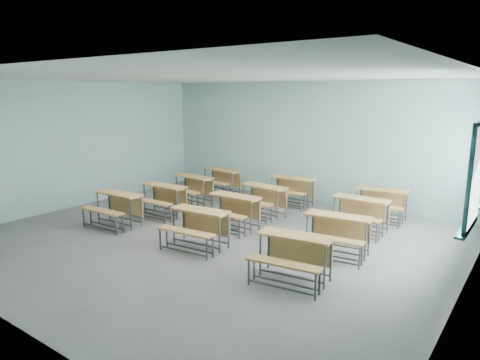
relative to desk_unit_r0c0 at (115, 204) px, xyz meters
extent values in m
cube|color=slate|center=(2.29, 0.55, -0.50)|extent=(9.00, 8.00, 0.02)
cube|color=white|center=(2.29, 0.55, 2.72)|extent=(9.00, 8.00, 0.02)
cube|color=#9DC4BF|center=(2.29, 4.56, 1.11)|extent=(9.00, 0.02, 3.20)
cube|color=#9DC4BF|center=(-2.22, 0.55, 1.11)|extent=(0.02, 8.00, 3.20)
cube|color=#9DC4BF|center=(6.80, 0.55, 1.11)|extent=(0.02, 8.00, 3.20)
cube|color=#173A40|center=(6.76, 1.35, 0.44)|extent=(0.06, 1.20, 0.06)
cube|color=#173A40|center=(6.76, 0.78, 1.21)|extent=(0.06, 0.06, 1.60)
cube|color=#173A40|center=(6.76, 1.35, 1.21)|extent=(0.04, 0.04, 1.48)
cube|color=#173A40|center=(6.76, 1.35, 1.21)|extent=(0.04, 1.08, 0.04)
cube|color=#173A40|center=(6.72, 1.35, 0.38)|extent=(0.14, 1.28, 0.04)
cube|color=white|center=(6.78, 1.35, 1.21)|extent=(0.01, 1.08, 1.48)
cube|color=#AE7A3F|center=(0.00, 0.10, 0.22)|extent=(1.18, 0.43, 0.04)
cube|color=#AE7A3F|center=(-0.01, 0.28, -0.08)|extent=(1.11, 0.06, 0.40)
cylinder|color=#3F4244|center=(-0.53, -0.07, -0.14)|extent=(0.04, 0.04, 0.69)
cylinder|color=#3F4244|center=(0.53, -0.03, -0.14)|extent=(0.04, 0.04, 0.69)
cylinder|color=#3F4244|center=(-0.54, 0.24, -0.14)|extent=(0.04, 0.04, 0.69)
cylinder|color=#3F4244|center=(0.52, 0.28, -0.14)|extent=(0.04, 0.04, 0.69)
cube|color=#3F4244|center=(0.00, -0.05, -0.39)|extent=(1.07, 0.07, 0.03)
cube|color=#3F4244|center=(-0.01, 0.26, -0.39)|extent=(1.07, 0.07, 0.03)
cube|color=#AE7A3F|center=(0.01, -0.36, -0.07)|extent=(1.17, 0.29, 0.03)
cylinder|color=#3F4244|center=(-0.52, -0.47, -0.29)|extent=(0.04, 0.04, 0.40)
cylinder|color=#3F4244|center=(0.55, -0.43, -0.29)|extent=(0.04, 0.04, 0.40)
cylinder|color=#3F4244|center=(-0.52, -0.29, -0.29)|extent=(0.04, 0.04, 0.40)
cylinder|color=#3F4244|center=(0.54, -0.25, -0.29)|extent=(0.04, 0.04, 0.40)
cube|color=#3F4244|center=(0.02, -0.45, -0.41)|extent=(1.07, 0.07, 0.03)
cube|color=#3F4244|center=(0.01, -0.27, -0.41)|extent=(1.07, 0.07, 0.03)
cube|color=#AE7A3F|center=(2.38, 0.13, 0.22)|extent=(1.19, 0.49, 0.04)
cube|color=#AE7A3F|center=(2.36, 0.30, -0.08)|extent=(1.10, 0.12, 0.40)
cylinder|color=#3F4244|center=(1.86, -0.08, -0.14)|extent=(0.04, 0.04, 0.69)
cylinder|color=#3F4244|center=(2.92, 0.02, -0.14)|extent=(0.04, 0.04, 0.69)
cylinder|color=#3F4244|center=(1.83, 0.23, -0.14)|extent=(0.04, 0.04, 0.69)
cylinder|color=#3F4244|center=(2.89, 0.33, -0.14)|extent=(0.04, 0.04, 0.69)
cube|color=#3F4244|center=(2.39, -0.03, -0.39)|extent=(1.06, 0.13, 0.03)
cube|color=#3F4244|center=(2.36, 0.28, -0.39)|extent=(1.06, 0.13, 0.03)
cube|color=#AE7A3F|center=(2.42, -0.34, -0.07)|extent=(1.18, 0.35, 0.03)
cylinder|color=#3F4244|center=(1.90, -0.48, -0.29)|extent=(0.04, 0.04, 0.40)
cylinder|color=#3F4244|center=(2.96, -0.38, -0.29)|extent=(0.04, 0.04, 0.40)
cylinder|color=#3F4244|center=(1.88, -0.29, -0.29)|extent=(0.04, 0.04, 0.40)
cylinder|color=#3F4244|center=(2.94, -0.20, -0.29)|extent=(0.04, 0.04, 0.40)
cube|color=#3F4244|center=(2.43, -0.43, -0.41)|extent=(1.06, 0.13, 0.03)
cube|color=#3F4244|center=(2.41, -0.25, -0.41)|extent=(1.06, 0.13, 0.03)
cube|color=#AE7A3F|center=(4.55, -0.12, 0.22)|extent=(1.20, 0.53, 0.04)
cube|color=#AE7A3F|center=(4.53, 0.06, -0.08)|extent=(1.10, 0.16, 0.40)
cylinder|color=#3F4244|center=(4.05, -0.34, -0.14)|extent=(0.04, 0.04, 0.69)
cylinder|color=#3F4244|center=(5.10, -0.20, -0.14)|extent=(0.04, 0.04, 0.69)
cylinder|color=#3F4244|center=(4.01, -0.03, -0.14)|extent=(0.04, 0.04, 0.69)
cylinder|color=#3F4244|center=(5.06, 0.11, -0.14)|extent=(0.04, 0.04, 0.69)
cube|color=#3F4244|center=(4.57, -0.27, -0.39)|extent=(1.06, 0.16, 0.03)
cube|color=#3F4244|center=(4.53, 0.04, -0.39)|extent=(1.06, 0.16, 0.03)
cube|color=#AE7A3F|center=(4.61, -0.58, -0.07)|extent=(1.18, 0.39, 0.03)
cylinder|color=#3F4244|center=(4.10, -0.74, -0.29)|extent=(0.04, 0.04, 0.40)
cylinder|color=#3F4244|center=(5.15, -0.60, -0.29)|extent=(0.04, 0.04, 0.40)
cylinder|color=#3F4244|center=(4.07, -0.55, -0.29)|extent=(0.04, 0.04, 0.40)
cylinder|color=#3F4244|center=(5.13, -0.42, -0.29)|extent=(0.04, 0.04, 0.40)
cube|color=#3F4244|center=(4.63, -0.67, -0.41)|extent=(1.06, 0.16, 0.03)
cube|color=#3F4244|center=(4.60, -0.49, -0.41)|extent=(1.06, 0.16, 0.03)
cube|color=#AE7A3F|center=(0.23, 1.27, 0.22)|extent=(1.17, 0.41, 0.04)
cube|color=#AE7A3F|center=(0.22, 1.45, -0.08)|extent=(1.11, 0.04, 0.40)
cylinder|color=#3F4244|center=(-0.30, 1.11, -0.14)|extent=(0.04, 0.04, 0.69)
cylinder|color=#3F4244|center=(0.76, 1.13, -0.14)|extent=(0.04, 0.04, 0.69)
cylinder|color=#3F4244|center=(-0.31, 1.42, -0.14)|extent=(0.04, 0.04, 0.69)
cylinder|color=#3F4244|center=(0.76, 1.44, -0.14)|extent=(0.04, 0.04, 0.69)
cube|color=#3F4244|center=(0.23, 1.12, -0.39)|extent=(1.07, 0.05, 0.03)
cube|color=#3F4244|center=(0.22, 1.43, -0.39)|extent=(1.07, 0.05, 0.03)
cube|color=#AE7A3F|center=(0.24, 0.81, -0.07)|extent=(1.17, 0.27, 0.03)
cylinder|color=#3F4244|center=(-0.29, 0.70, -0.29)|extent=(0.04, 0.04, 0.40)
cylinder|color=#3F4244|center=(0.77, 0.73, -0.29)|extent=(0.04, 0.04, 0.40)
cylinder|color=#3F4244|center=(-0.30, 0.89, -0.29)|extent=(0.04, 0.04, 0.40)
cylinder|color=#3F4244|center=(0.77, 0.91, -0.29)|extent=(0.04, 0.04, 0.40)
cube|color=#3F4244|center=(0.24, 0.72, -0.41)|extent=(1.07, 0.05, 0.03)
cube|color=#3F4244|center=(0.23, 0.90, -0.41)|extent=(1.07, 0.05, 0.03)
cube|color=#AE7A3F|center=(2.22, 1.44, 0.22)|extent=(1.17, 0.39, 0.04)
cube|color=#AE7A3F|center=(2.22, 1.62, -0.08)|extent=(1.11, 0.03, 0.40)
cylinder|color=#3F4244|center=(1.69, 1.28, -0.14)|extent=(0.04, 0.04, 0.69)
cylinder|color=#3F4244|center=(2.75, 1.28, -0.14)|extent=(0.04, 0.04, 0.69)
cylinder|color=#3F4244|center=(1.69, 1.59, -0.14)|extent=(0.04, 0.04, 0.69)
cylinder|color=#3F4244|center=(2.75, 1.59, -0.14)|extent=(0.04, 0.04, 0.69)
cube|color=#3F4244|center=(2.22, 1.28, -0.39)|extent=(1.07, 0.03, 0.03)
cube|color=#3F4244|center=(2.22, 1.59, -0.39)|extent=(1.07, 0.03, 0.03)
cube|color=#AE7A3F|center=(2.22, 0.97, -0.07)|extent=(1.16, 0.25, 0.03)
cylinder|color=#3F4244|center=(1.68, 0.88, -0.29)|extent=(0.04, 0.04, 0.40)
cylinder|color=#3F4244|center=(2.75, 0.88, -0.29)|extent=(0.04, 0.04, 0.40)
cylinder|color=#3F4244|center=(1.68, 1.07, -0.29)|extent=(0.04, 0.04, 0.40)
cylinder|color=#3F4244|center=(2.75, 1.06, -0.29)|extent=(0.04, 0.04, 0.40)
cube|color=#3F4244|center=(2.22, 0.88, -0.41)|extent=(1.07, 0.03, 0.03)
cube|color=#3F4244|center=(2.22, 1.06, -0.41)|extent=(1.07, 0.03, 0.03)
cube|color=#AE7A3F|center=(4.66, 1.30, 0.22)|extent=(1.20, 0.54, 0.04)
cube|color=#AE7A3F|center=(4.64, 1.48, -0.08)|extent=(1.10, 0.17, 0.40)
cylinder|color=#3F4244|center=(4.15, 1.08, -0.14)|extent=(0.04, 0.04, 0.69)
cylinder|color=#3F4244|center=(5.21, 1.22, -0.14)|extent=(0.04, 0.04, 0.69)
cylinder|color=#3F4244|center=(4.11, 1.39, -0.14)|extent=(0.04, 0.04, 0.69)
cylinder|color=#3F4244|center=(5.17, 1.53, -0.14)|extent=(0.04, 0.04, 0.69)
cube|color=#3F4244|center=(4.68, 1.15, -0.39)|extent=(1.06, 0.17, 0.03)
cube|color=#3F4244|center=(4.64, 1.46, -0.39)|extent=(1.06, 0.17, 0.03)
cube|color=#AE7A3F|center=(4.72, 0.84, -0.07)|extent=(1.19, 0.39, 0.03)
cylinder|color=#3F4244|center=(4.21, 0.68, -0.29)|extent=(0.04, 0.04, 0.40)
cylinder|color=#3F4244|center=(5.26, 0.82, -0.29)|extent=(0.04, 0.04, 0.40)
cylinder|color=#3F4244|center=(4.18, 0.86, -0.29)|extent=(0.04, 0.04, 0.40)
cylinder|color=#3F4244|center=(5.24, 1.00, -0.29)|extent=(0.04, 0.04, 0.40)
cube|color=#3F4244|center=(4.73, 0.75, -0.41)|extent=(1.06, 0.17, 0.03)
cube|color=#3F4244|center=(4.71, 0.93, -0.41)|extent=(1.06, 0.17, 0.03)
cube|color=#AE7A3F|center=(0.04, 2.54, 0.22)|extent=(1.20, 0.50, 0.04)
cube|color=#AE7A3F|center=(0.06, 2.72, -0.08)|extent=(1.10, 0.12, 0.40)
cylinder|color=#3F4244|center=(-0.51, 2.43, -0.14)|extent=(0.04, 0.04, 0.69)
cylinder|color=#3F4244|center=(0.56, 2.33, -0.14)|extent=(0.04, 0.04, 0.69)
cylinder|color=#3F4244|center=(-0.48, 2.74, -0.14)|extent=(0.04, 0.04, 0.69)
cylinder|color=#3F4244|center=(0.59, 2.64, -0.14)|extent=(0.04, 0.04, 0.69)
cube|color=#3F4244|center=(0.03, 2.38, -0.39)|extent=(1.06, 0.13, 0.03)
cube|color=#3F4244|center=(0.05, 2.69, -0.39)|extent=(1.06, 0.13, 0.03)
cube|color=#AE7A3F|center=(0.00, 2.07, -0.07)|extent=(1.18, 0.35, 0.03)
cylinder|color=#3F4244|center=(-0.54, 2.03, -0.29)|extent=(0.04, 0.04, 0.40)
cylinder|color=#3F4244|center=(0.52, 1.93, -0.29)|extent=(0.04, 0.04, 0.40)
cylinder|color=#3F4244|center=(-0.53, 2.22, -0.29)|extent=(0.04, 0.04, 0.40)
cylinder|color=#3F4244|center=(0.54, 2.11, -0.29)|extent=(0.04, 0.04, 0.40)
cube|color=#3F4244|center=(-0.01, 1.98, -0.41)|extent=(1.06, 0.13, 0.03)
cube|color=#3F4244|center=(0.00, 2.17, -0.41)|extent=(1.06, 0.13, 0.03)
cube|color=#AE7A3F|center=(2.20, 2.64, 0.22)|extent=(1.20, 0.52, 0.04)
cube|color=#AE7A3F|center=(2.22, 2.82, -0.08)|extent=(1.10, 0.15, 0.40)
cylinder|color=#3F4244|center=(1.65, 2.55, -0.14)|extent=(0.04, 0.04, 0.69)
cylinder|color=#3F4244|center=(2.71, 2.42, -0.14)|extent=(0.04, 0.04, 0.69)
cylinder|color=#3F4244|center=(1.68, 2.86, -0.14)|extent=(0.04, 0.04, 0.69)
cylinder|color=#3F4244|center=(2.74, 2.73, -0.14)|extent=(0.04, 0.04, 0.69)
cube|color=#3F4244|center=(2.18, 2.48, -0.39)|extent=(1.06, 0.15, 0.03)
cube|color=#3F4244|center=(2.21, 2.79, -0.39)|extent=(1.06, 0.15, 0.03)
cube|color=#AE7A3F|center=(2.14, 2.18, -0.07)|extent=(1.18, 0.38, 0.03)
cylinder|color=#3F4244|center=(1.60, 2.15, -0.29)|extent=(0.04, 0.04, 0.40)
cylinder|color=#3F4244|center=(2.66, 2.02, -0.29)|extent=(0.04, 0.04, 0.40)
cylinder|color=#3F4244|center=(1.62, 2.33, -0.29)|extent=(0.04, 0.04, 0.40)
cylinder|color=#3F4244|center=(2.68, 2.20, -0.29)|extent=(0.04, 0.04, 0.40)
cube|color=#3F4244|center=(2.13, 2.08, -0.41)|extent=(1.06, 0.15, 0.03)
cube|color=#3F4244|center=(2.15, 2.27, -0.41)|extent=(1.06, 0.15, 0.03)
cube|color=#AE7A3F|center=(4.53, 2.81, 0.22)|extent=(1.17, 0.40, 0.04)
cube|color=#AE7A3F|center=(4.52, 2.99, -0.08)|extent=(1.11, 0.03, 0.40)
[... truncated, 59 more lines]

